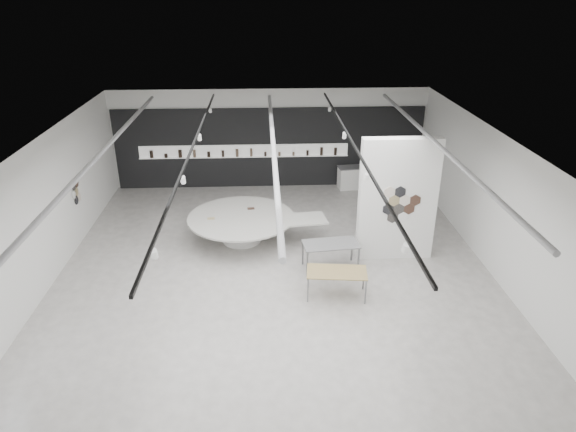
{
  "coord_description": "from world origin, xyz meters",
  "views": [
    {
      "loc": [
        -0.25,
        -12.16,
        7.42
      ],
      "look_at": [
        0.41,
        1.2,
        1.28
      ],
      "focal_mm": 32.0,
      "sensor_mm": 36.0,
      "label": 1
    }
  ],
  "objects_px": {
    "sample_table_stone": "(331,246)",
    "kitchen_counter": "(357,177)",
    "sample_table_wood": "(337,273)",
    "partition_column": "(398,200)",
    "display_island": "(244,225)"
  },
  "relations": [
    {
      "from": "sample_table_stone",
      "to": "sample_table_wood",
      "type": "bearing_deg",
      "value": -90.65
    },
    {
      "from": "display_island",
      "to": "sample_table_stone",
      "type": "relative_size",
      "value": 2.78
    },
    {
      "from": "partition_column",
      "to": "sample_table_stone",
      "type": "distance_m",
      "value": 2.3
    },
    {
      "from": "partition_column",
      "to": "kitchen_counter",
      "type": "distance_m",
      "value": 5.71
    },
    {
      "from": "sample_table_stone",
      "to": "kitchen_counter",
      "type": "relative_size",
      "value": 1.0
    },
    {
      "from": "sample_table_stone",
      "to": "display_island",
      "type": "bearing_deg",
      "value": 143.7
    },
    {
      "from": "partition_column",
      "to": "sample_table_wood",
      "type": "xyz_separation_m",
      "value": [
        -1.96,
        -2.01,
        -1.14
      ]
    },
    {
      "from": "display_island",
      "to": "kitchen_counter",
      "type": "distance_m",
      "value": 6.12
    },
    {
      "from": "kitchen_counter",
      "to": "sample_table_stone",
      "type": "bearing_deg",
      "value": -113.87
    },
    {
      "from": "sample_table_wood",
      "to": "sample_table_stone",
      "type": "height_order",
      "value": "sample_table_stone"
    },
    {
      "from": "display_island",
      "to": "sample_table_wood",
      "type": "bearing_deg",
      "value": -59.39
    },
    {
      "from": "partition_column",
      "to": "display_island",
      "type": "relative_size",
      "value": 0.81
    },
    {
      "from": "sample_table_wood",
      "to": "kitchen_counter",
      "type": "bearing_deg",
      "value": 76.2
    },
    {
      "from": "partition_column",
      "to": "display_island",
      "type": "distance_m",
      "value": 4.75
    },
    {
      "from": "sample_table_stone",
      "to": "kitchen_counter",
      "type": "bearing_deg",
      "value": 73.4
    }
  ]
}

